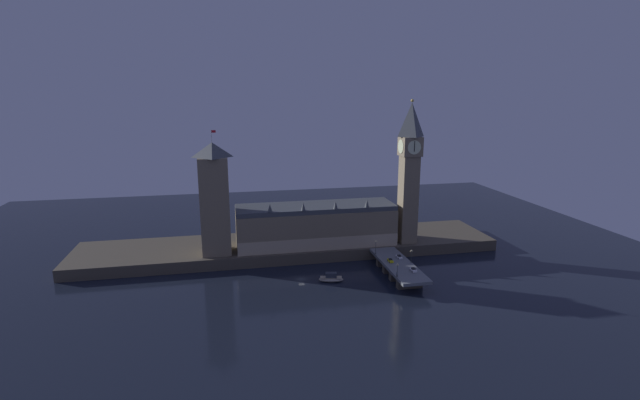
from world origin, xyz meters
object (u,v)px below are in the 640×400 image
(car_southbound_lead, at_px, (413,270))
(clock_tower, at_px, (409,168))
(street_lamp_near, at_px, (397,268))
(street_lamp_mid, at_px, (411,255))
(boat_upstream, at_px, (331,278))
(car_southbound_trail, at_px, (399,257))
(street_lamp_far, at_px, (376,245))
(victoria_tower, at_px, (215,199))
(car_northbound_lead, at_px, (390,260))
(pedestrian_near_rail, at_px, (397,273))

(car_southbound_lead, bearing_deg, clock_tower, 72.18)
(clock_tower, distance_m, street_lamp_near, 62.01)
(street_lamp_mid, xyz_separation_m, boat_upstream, (-38.49, -0.45, -8.43))
(car_southbound_trail, height_order, street_lamp_mid, street_lamp_mid)
(street_lamp_mid, relative_size, boat_upstream, 0.54)
(car_southbound_lead, height_order, street_lamp_far, street_lamp_far)
(victoria_tower, relative_size, street_lamp_near, 10.34)
(clock_tower, height_order, boat_upstream, clock_tower)
(street_lamp_near, relative_size, street_lamp_mid, 0.94)
(victoria_tower, relative_size, car_northbound_lead, 14.62)
(boat_upstream, bearing_deg, car_southbound_trail, 11.46)
(pedestrian_near_rail, xyz_separation_m, street_lamp_near, (-0.40, -1.32, 2.77))
(street_lamp_mid, xyz_separation_m, street_lamp_far, (-12.49, 14.72, 0.44))
(street_lamp_far, bearing_deg, street_lamp_mid, -49.69)
(car_northbound_lead, relative_size, pedestrian_near_rail, 2.39)
(car_northbound_lead, xyz_separation_m, boat_upstream, (-29.32, -3.25, -5.21))
(pedestrian_near_rail, distance_m, street_lamp_near, 3.09)
(street_lamp_mid, bearing_deg, car_southbound_lead, -107.30)
(car_southbound_lead, xyz_separation_m, pedestrian_near_rail, (-8.77, -2.73, 0.18))
(street_lamp_near, bearing_deg, street_lamp_mid, 49.69)
(car_southbound_lead, bearing_deg, car_southbound_trail, 90.00)
(clock_tower, relative_size, victoria_tower, 1.23)
(street_lamp_near, distance_m, boat_upstream, 30.77)
(car_northbound_lead, distance_m, pedestrian_near_rail, 16.46)
(car_southbound_trail, height_order, street_lamp_far, street_lamp_far)
(victoria_tower, bearing_deg, car_northbound_lead, -21.00)
(clock_tower, distance_m, street_lamp_far, 44.57)
(car_southbound_lead, distance_m, street_lamp_near, 10.45)
(car_northbound_lead, height_order, boat_upstream, car_northbound_lead)
(car_northbound_lead, xyz_separation_m, pedestrian_near_rail, (-2.92, -16.19, 0.23))
(car_southbound_lead, relative_size, street_lamp_near, 0.70)
(street_lamp_far, distance_m, boat_upstream, 31.38)
(street_lamp_near, bearing_deg, clock_tower, 63.70)
(street_lamp_near, distance_m, street_lamp_far, 29.45)
(victoria_tower, relative_size, car_southbound_trail, 13.43)
(car_southbound_lead, relative_size, pedestrian_near_rail, 2.35)
(pedestrian_near_rail, height_order, street_lamp_mid, street_lamp_mid)
(car_northbound_lead, height_order, car_southbound_trail, car_northbound_lead)
(car_southbound_lead, relative_size, boat_upstream, 0.35)
(car_northbound_lead, relative_size, street_lamp_far, 0.60)
(car_southbound_trail, xyz_separation_m, street_lamp_near, (-9.17, -21.40, 3.01))
(car_southbound_trail, relative_size, street_lamp_far, 0.65)
(clock_tower, xyz_separation_m, car_southbound_trail, (-13.32, -24.11, -38.64))
(victoria_tower, relative_size, pedestrian_near_rail, 34.97)
(street_lamp_near, relative_size, boat_upstream, 0.50)
(clock_tower, bearing_deg, victoria_tower, 178.47)
(street_lamp_far, bearing_deg, victoria_tower, 166.25)
(clock_tower, relative_size, car_southbound_lead, 18.25)
(car_southbound_trail, bearing_deg, street_lamp_far, 138.74)
(clock_tower, xyz_separation_m, boat_upstream, (-48.49, -31.23, -43.83))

